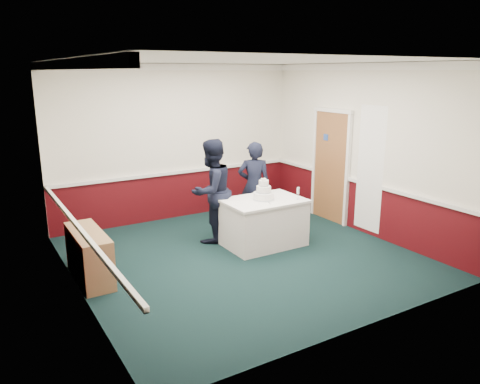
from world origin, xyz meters
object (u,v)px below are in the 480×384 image
sideboard (89,255)px  person_man (212,191)px  cake_table (263,222)px  wedding_cake (264,193)px  champagne_flute (298,191)px  cake_knife (269,202)px  person_woman (254,186)px

sideboard → person_man: person_man is taller
cake_table → wedding_cake: bearing=90.0°
cake_table → champagne_flute: size_ratio=6.44×
cake_knife → person_woman: bearing=91.0°
sideboard → champagne_flute: 3.42m
champagne_flute → person_man: 1.46m
sideboard → champagne_flute: size_ratio=5.85×
person_man → champagne_flute: bearing=121.6°
sideboard → cake_knife: (2.81, -0.33, 0.44)m
person_woman → cake_knife: bearing=100.9°
cake_table → cake_knife: (-0.03, -0.20, 0.39)m
sideboard → cake_table: bearing=-2.6°
person_man → person_woman: 0.98m
cake_table → wedding_cake: wedding_cake is taller
cake_table → sideboard: bearing=177.4°
cake_knife → champagne_flute: 0.55m
cake_knife → cake_table: bearing=101.9°
cake_table → champagne_flute: (0.50, -0.28, 0.53)m
sideboard → cake_knife: cake_knife is taller
champagne_flute → person_man: size_ratio=0.12×
cake_knife → person_woman: 1.05m
cake_knife → champagne_flute: bearing=11.9°
sideboard → champagne_flute: (3.34, -0.41, 0.58)m
person_man → sideboard: bearing=-7.7°
sideboard → wedding_cake: size_ratio=3.30×
cake_knife → person_man: (-0.62, 0.82, 0.09)m
cake_table → cake_knife: 0.44m
wedding_cake → champagne_flute: 0.57m
champagne_flute → wedding_cake: bearing=150.8°
champagne_flute → cake_table: bearing=150.8°
wedding_cake → cake_table: bearing=-90.0°
wedding_cake → cake_knife: size_ratio=1.65×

